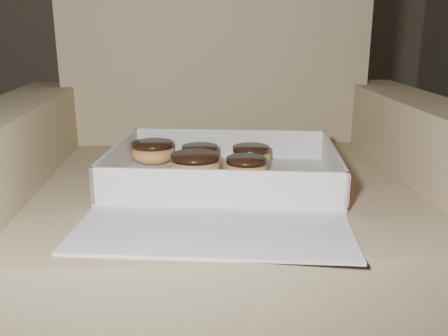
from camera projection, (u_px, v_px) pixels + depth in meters
armchair at (222, 226)px, 1.08m from camera, size 0.93×0.79×0.98m
bakery_box at (224, 182)px, 0.91m from camera, size 0.47×0.54×0.07m
donut_a at (195, 166)px, 0.94m from camera, size 0.10×0.10×0.05m
donut_b at (251, 155)px, 1.03m from camera, size 0.08×0.08×0.04m
donut_c at (200, 155)px, 1.03m from camera, size 0.08×0.08×0.04m
donut_d at (153, 152)px, 1.05m from camera, size 0.09×0.09×0.05m
donut_e at (246, 167)px, 0.94m from camera, size 0.08×0.08×0.04m
crumb_a at (193, 179)px, 0.94m from camera, size 0.01×0.01×0.00m
crumb_b at (314, 181)px, 0.93m from camera, size 0.01×0.01×0.00m
crumb_c at (201, 195)px, 0.86m from camera, size 0.01×0.01×0.00m
crumb_d at (322, 198)px, 0.84m from camera, size 0.01×0.01×0.00m
crumb_e at (157, 197)px, 0.85m from camera, size 0.01×0.01×0.00m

